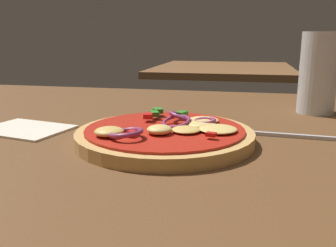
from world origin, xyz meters
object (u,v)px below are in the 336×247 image
Objects in this scene: fork at (277,135)px; beer_glass at (318,78)px; napkin at (25,129)px; pizza at (166,134)px.

fork is 0.20m from beer_glass.
beer_glass is 0.49m from napkin.
fork is at bearing 22.47° from pizza.
fork is 0.36m from napkin.
beer_glass is at bearing 47.38° from pizza.
fork is 1.44× the size of napkin.
napkin is (-0.36, -0.04, -0.00)m from fork.
fork is 1.39× the size of beer_glass.
fork is at bearing 6.69° from napkin.
pizza is at bearing -132.62° from beer_glass.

